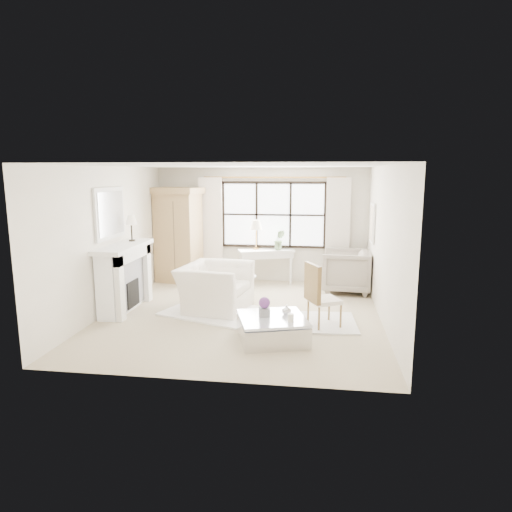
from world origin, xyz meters
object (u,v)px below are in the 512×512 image
object	(u,v)px
console_table	(266,266)
club_armchair	(215,287)
coffee_table	(272,329)
armoire	(178,235)

from	to	relation	value
console_table	club_armchair	distance (m)	2.38
club_armchair	coffee_table	distance (m)	1.94
coffee_table	club_armchair	bearing A→B (deg)	113.13
armoire	coffee_table	bearing A→B (deg)	-39.22
console_table	coffee_table	xyz separation A→B (m)	(0.54, -3.74, -0.22)
console_table	club_armchair	world-z (taller)	club_armchair
coffee_table	armoire	bearing A→B (deg)	109.05
club_armchair	coffee_table	xyz separation A→B (m)	(1.24, -1.46, -0.25)
console_table	club_armchair	xyz separation A→B (m)	(-0.71, -2.27, 0.03)
armoire	club_armchair	world-z (taller)	armoire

